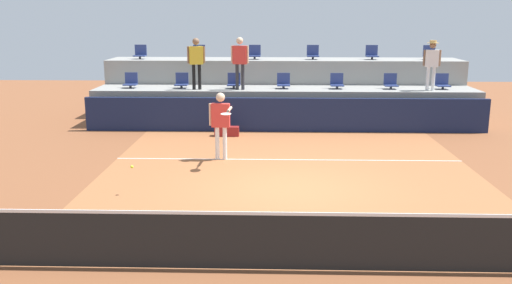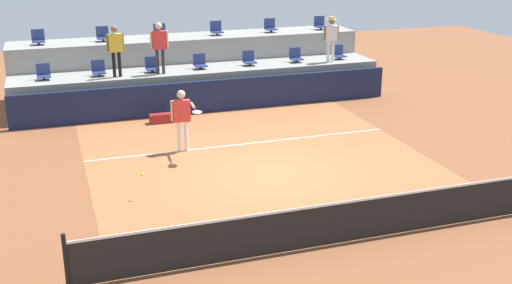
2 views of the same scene
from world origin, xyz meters
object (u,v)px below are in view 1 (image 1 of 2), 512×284
stadium_chair_upper_mid_left (255,53)px  stadium_chair_upper_mid_right (313,53)px  spectator_in_white (196,59)px  spectator_in_grey (240,58)px  stadium_chair_upper_far_right (430,54)px  tennis_ball (132,167)px  stadium_chair_lower_center (283,82)px  tennis_player (221,119)px  stadium_chair_lower_far_left (131,82)px  stadium_chair_lower_left (182,82)px  stadium_chair_upper_far_left (140,53)px  equipment_bag (227,131)px  stadium_chair_upper_right (372,54)px  spectator_with_hat (432,60)px  stadium_chair_lower_mid_right (337,82)px  stadium_chair_upper_left (199,53)px  stadium_chair_lower_right (391,82)px  stadium_chair_lower_far_right (442,83)px  stadium_chair_lower_mid_left (234,82)px

stadium_chair_upper_mid_left → stadium_chair_upper_mid_right: bearing=0.0°
spectator_in_white → spectator_in_grey: bearing=-0.0°
stadium_chair_upper_far_right → tennis_ball: bearing=-132.3°
stadium_chair_lower_center → tennis_player: bearing=-109.3°
stadium_chair_lower_far_left → stadium_chair_lower_left: same height
stadium_chair_upper_far_left → stadium_chair_upper_mid_left: bearing=0.0°
stadium_chair_upper_mid_left → equipment_bag: bearing=-101.3°
stadium_chair_upper_far_left → spectator_in_white: 3.24m
stadium_chair_lower_left → stadium_chair_upper_right: stadium_chair_upper_right is taller
stadium_chair_upper_mid_left → spectator_with_hat: size_ratio=0.32×
spectator_in_grey → spectator_in_white: bearing=180.0°
stadium_chair_upper_far_right → spectator_with_hat: 2.25m
stadium_chair_upper_mid_right → tennis_ball: stadium_chair_upper_mid_right is taller
stadium_chair_lower_center → tennis_player: 5.15m
stadium_chair_upper_right → spectator_in_grey: spectator_in_grey is taller
spectator_in_white → stadium_chair_upper_far_right: bearing=14.7°
stadium_chair_lower_center → spectator_in_white: bearing=-172.5°
stadium_chair_lower_left → stadium_chair_lower_mid_right: size_ratio=1.00×
stadium_chair_upper_left → stadium_chair_upper_mid_left: same height
stadium_chair_lower_mid_right → tennis_ball: (-5.12, -7.76, -0.86)m
tennis_player → stadium_chair_upper_far_left: bearing=118.5°
stadium_chair_lower_right → stadium_chair_upper_far_left: stadium_chair_upper_far_left is taller
stadium_chair_upper_far_right → stadium_chair_lower_center: bearing=-161.5°
stadium_chair_lower_far_left → stadium_chair_lower_center: 5.25m
stadium_chair_lower_center → stadium_chair_upper_left: stadium_chair_upper_left is taller
stadium_chair_lower_center → stadium_chair_lower_far_left: bearing=180.0°
stadium_chair_lower_right → stadium_chair_upper_left: 7.04m
stadium_chair_lower_far_right → stadium_chair_upper_mid_right: bearing=157.1°
stadium_chair_lower_center → stadium_chair_upper_far_right: (5.38, 1.80, 0.85)m
stadium_chair_lower_right → stadium_chair_upper_mid_right: size_ratio=1.00×
stadium_chair_lower_mid_right → stadium_chair_upper_far_left: 7.40m
stadium_chair_lower_mid_left → equipment_bag: 2.37m
stadium_chair_lower_far_right → stadium_chair_upper_far_right: (0.01, 1.80, 0.85)m
tennis_player → stadium_chair_upper_mid_right: bearing=67.1°
stadium_chair_lower_mid_left → stadium_chair_lower_mid_right: same height
stadium_chair_upper_mid_right → spectator_in_grey: bearing=-139.7°
stadium_chair_lower_right → stadium_chair_upper_mid_left: 5.08m
stadium_chair_lower_center → equipment_bag: size_ratio=0.68×
stadium_chair_upper_far_left → spectator_with_hat: (10.17, -2.18, -0.07)m
stadium_chair_lower_left → stadium_chair_upper_mid_left: size_ratio=1.00×
stadium_chair_lower_far_left → spectator_with_hat: size_ratio=0.32×
stadium_chair_upper_far_left → tennis_ball: bearing=-78.1°
stadium_chair_upper_far_left → stadium_chair_lower_far_right: bearing=-9.6°
stadium_chair_lower_far_right → stadium_chair_lower_mid_left: bearing=180.0°
stadium_chair_upper_mid_right → tennis_player: bearing=-112.9°
stadium_chair_lower_left → stadium_chair_lower_right: same height
stadium_chair_lower_far_left → stadium_chair_upper_far_right: stadium_chair_upper_far_right is taller
spectator_in_white → stadium_chair_upper_mid_left: bearing=49.3°
stadium_chair_lower_center → stadium_chair_upper_left: size_ratio=1.00×
stadium_chair_lower_mid_right → stadium_chair_lower_left: bearing=180.0°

